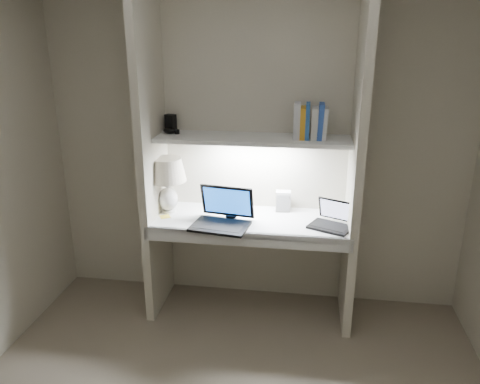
% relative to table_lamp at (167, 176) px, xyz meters
% --- Properties ---
extents(back_wall, '(3.20, 0.01, 2.50)m').
position_rel_table_lamp_xyz_m(back_wall, '(0.64, 0.23, 0.19)').
color(back_wall, beige).
rests_on(back_wall, floor).
extents(alcove_panel_left, '(0.06, 0.55, 2.50)m').
position_rel_table_lamp_xyz_m(alcove_panel_left, '(-0.09, -0.04, 0.19)').
color(alcove_panel_left, beige).
rests_on(alcove_panel_left, floor).
extents(alcove_panel_right, '(0.06, 0.55, 2.50)m').
position_rel_table_lamp_xyz_m(alcove_panel_right, '(1.37, -0.04, 0.19)').
color(alcove_panel_right, beige).
rests_on(alcove_panel_right, floor).
extents(desk, '(1.40, 0.55, 0.04)m').
position_rel_table_lamp_xyz_m(desk, '(0.64, -0.04, -0.31)').
color(desk, white).
rests_on(desk, alcove_panel_left).
extents(desk_apron, '(1.46, 0.03, 0.10)m').
position_rel_table_lamp_xyz_m(desk_apron, '(0.64, -0.30, -0.34)').
color(desk_apron, silver).
rests_on(desk_apron, desk).
extents(shelf, '(1.40, 0.36, 0.03)m').
position_rel_table_lamp_xyz_m(shelf, '(0.64, 0.05, 0.29)').
color(shelf, silver).
rests_on(shelf, back_wall).
extents(strip_light, '(0.60, 0.04, 0.02)m').
position_rel_table_lamp_xyz_m(strip_light, '(0.64, 0.05, 0.27)').
color(strip_light, white).
rests_on(strip_light, shelf).
extents(table_lamp, '(0.29, 0.29, 0.43)m').
position_rel_table_lamp_xyz_m(table_lamp, '(0.00, 0.00, 0.00)').
color(table_lamp, white).
rests_on(table_lamp, desk).
extents(laptop_main, '(0.44, 0.39, 0.26)m').
position_rel_table_lamp_xyz_m(laptop_main, '(0.45, -0.18, -0.23)').
color(laptop_main, black).
rests_on(laptop_main, desk).
extents(laptop_netbook, '(0.36, 0.34, 0.18)m').
position_rel_table_lamp_xyz_m(laptop_netbook, '(1.23, -0.10, -0.25)').
color(laptop_netbook, black).
rests_on(laptop_netbook, desk).
extents(speaker, '(0.12, 0.09, 0.16)m').
position_rel_table_lamp_xyz_m(speaker, '(0.87, 0.15, -0.21)').
color(speaker, silver).
rests_on(speaker, desk).
extents(mouse, '(0.09, 0.06, 0.03)m').
position_rel_table_lamp_xyz_m(mouse, '(0.49, -0.07, -0.27)').
color(mouse, black).
rests_on(mouse, desk).
extents(cable_coil, '(0.12, 0.12, 0.01)m').
position_rel_table_lamp_xyz_m(cable_coil, '(0.52, 0.04, -0.28)').
color(cable_coil, black).
rests_on(cable_coil, desk).
extents(sticky_note, '(0.10, 0.10, 0.00)m').
position_rel_table_lamp_xyz_m(sticky_note, '(0.00, -0.10, -0.29)').
color(sticky_note, gold).
rests_on(sticky_note, desk).
extents(book_row, '(0.24, 0.17, 0.25)m').
position_rel_table_lamp_xyz_m(book_row, '(1.04, 0.06, 0.43)').
color(book_row, silver).
rests_on(book_row, shelf).
extents(shelf_box, '(0.09, 0.08, 0.13)m').
position_rel_table_lamp_xyz_m(shelf_box, '(0.00, 0.16, 0.37)').
color(shelf_box, black).
rests_on(shelf_box, shelf).
extents(shelf_gadget, '(0.11, 0.08, 0.04)m').
position_rel_table_lamp_xyz_m(shelf_gadget, '(0.02, 0.08, 0.33)').
color(shelf_gadget, black).
rests_on(shelf_gadget, shelf).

